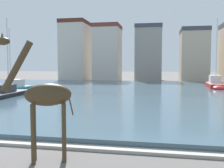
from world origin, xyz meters
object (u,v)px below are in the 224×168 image
Objects in this scene: sailboat_black at (9,94)px; sailboat_red at (216,85)px; giraffe_statue at (44,97)px; sailboat_teal at (11,88)px.

sailboat_black is 25.49m from sailboat_red.
sailboat_teal reaches higher than giraffe_statue.
giraffe_statue is 0.55× the size of sailboat_teal.
sailboat_teal is at bearing 124.97° from giraffe_statue.
sailboat_black is at bearing -59.52° from sailboat_teal.
sailboat_red is at bearing 31.66° from sailboat_black.
sailboat_red is at bearing 68.34° from giraffe_statue.
giraffe_statue is at bearing -53.46° from sailboat_black.
sailboat_red is (11.03, 27.77, -1.48)m from giraffe_statue.
sailboat_red is at bearing 17.76° from sailboat_teal.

